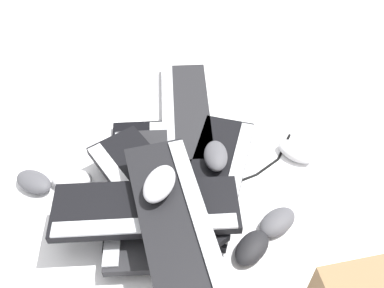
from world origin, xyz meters
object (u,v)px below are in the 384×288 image
object	(u,v)px
keyboard_0	(216,176)
keyboard_2	(137,180)
mouse_1	(159,184)
mouse_0	(296,151)
keyboard_5	(146,209)
keyboard_6	(174,216)
mouse_2	(72,179)
mouse_4	(34,182)
keyboard_4	(151,191)
mouse_6	(252,248)
mouse_3	(277,222)
keyboard_1	(185,110)
mouse_5	(216,156)
keyboard_3	(138,194)

from	to	relation	value
keyboard_0	keyboard_2	distance (m)	0.22
mouse_1	mouse_0	bearing A→B (deg)	-38.34
keyboard_5	keyboard_6	xyz separation A→B (m)	(0.08, 0.02, 0.03)
mouse_2	mouse_4	distance (m)	0.10
mouse_0	keyboard_0	bearing A→B (deg)	60.25
keyboard_4	mouse_6	world-z (taller)	keyboard_4
keyboard_4	keyboard_6	xyz separation A→B (m)	(0.13, -0.03, 0.06)
keyboard_2	mouse_3	world-z (taller)	mouse_3
keyboard_1	mouse_3	bearing A→B (deg)	-14.48
keyboard_5	mouse_4	world-z (taller)	keyboard_5
mouse_2	mouse_5	size ratio (longest dim) A/B	1.00
keyboard_6	mouse_2	xyz separation A→B (m)	(-0.34, -0.07, -0.11)
mouse_1	keyboard_5	bearing A→B (deg)	145.71
keyboard_1	keyboard_4	bearing A→B (deg)	-56.11
keyboard_3	mouse_6	size ratio (longest dim) A/B	3.91
keyboard_5	mouse_2	world-z (taller)	keyboard_5
keyboard_3	keyboard_4	xyz separation A→B (m)	(0.04, 0.02, 0.03)
keyboard_1	mouse_3	world-z (taller)	mouse_3
keyboard_5	keyboard_6	world-z (taller)	keyboard_6
keyboard_3	mouse_4	xyz separation A→B (m)	(-0.24, -0.17, -0.02)
keyboard_4	mouse_6	distance (m)	0.28
keyboard_3	mouse_6	distance (m)	0.32
keyboard_5	mouse_1	size ratio (longest dim) A/B	3.92
mouse_0	mouse_3	xyz separation A→B (m)	(0.11, -0.23, 0.00)
keyboard_3	mouse_4	bearing A→B (deg)	-145.26
mouse_2	mouse_3	xyz separation A→B (m)	(0.48, 0.30, 0.00)
keyboard_6	mouse_5	size ratio (longest dim) A/B	4.16
mouse_0	keyboard_6	bearing A→B (deg)	81.06
mouse_0	mouse_6	xyz separation A→B (m)	(0.11, -0.33, 0.00)
keyboard_1	mouse_1	world-z (taller)	mouse_1
keyboard_6	mouse_2	distance (m)	0.37
keyboard_3	keyboard_5	bearing A→B (deg)	-23.91
keyboard_3	keyboard_2	bearing A→B (deg)	144.29
keyboard_3	mouse_3	world-z (taller)	keyboard_3
keyboard_2	keyboard_6	xyz separation A→B (m)	(0.22, -0.06, 0.12)
keyboard_2	mouse_2	size ratio (longest dim) A/B	3.93
keyboard_0	keyboard_2	xyz separation A→B (m)	(-0.14, -0.17, 0.00)
keyboard_2	keyboard_6	distance (m)	0.25
mouse_2	keyboard_6	bearing A→B (deg)	145.94
keyboard_3	keyboard_6	size ratio (longest dim) A/B	0.94
mouse_1	mouse_2	distance (m)	0.32
keyboard_2	mouse_6	distance (m)	0.36
keyboard_1	mouse_4	size ratio (longest dim) A/B	3.92
mouse_4	mouse_5	world-z (taller)	mouse_5
mouse_0	keyboard_4	bearing A→B (deg)	64.40
mouse_3	keyboard_6	bearing A→B (deg)	153.22
mouse_2	keyboard_5	bearing A→B (deg)	144.90
mouse_3	mouse_6	world-z (taller)	same
keyboard_4	mouse_5	bearing A→B (deg)	85.48
mouse_1	mouse_2	world-z (taller)	mouse_1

